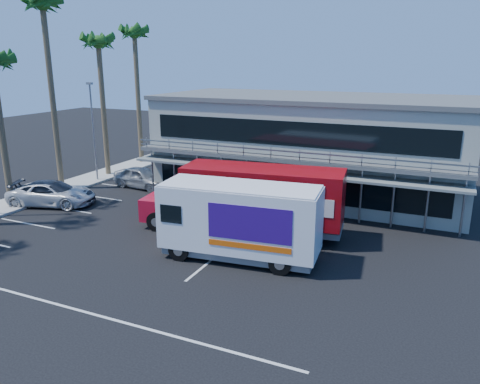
% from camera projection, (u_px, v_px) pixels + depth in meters
% --- Properties ---
extents(ground, '(120.00, 120.00, 0.00)m').
position_uv_depth(ground, '(172.00, 258.00, 23.98)').
color(ground, black).
rests_on(ground, ground).
extents(building, '(22.40, 12.00, 7.30)m').
position_uv_depth(building, '(311.00, 145.00, 34.92)').
color(building, '#A3A799').
rests_on(building, ground).
extents(curb_strip, '(3.00, 32.00, 0.16)m').
position_uv_depth(curb_strip, '(44.00, 194.00, 35.14)').
color(curb_strip, '#A5A399').
rests_on(curb_strip, ground).
extents(palm_d, '(2.80, 2.80, 14.75)m').
position_uv_depth(palm_d, '(44.00, 16.00, 33.51)').
color(palm_d, brown).
rests_on(palm_d, ground).
extents(palm_e, '(2.80, 2.80, 12.25)m').
position_uv_depth(palm_e, '(99.00, 50.00, 38.31)').
color(palm_e, brown).
rests_on(palm_e, ground).
extents(palm_f, '(2.80, 2.80, 13.25)m').
position_uv_depth(palm_f, '(135.00, 41.00, 43.05)').
color(palm_f, brown).
rests_on(palm_f, ground).
extents(light_pole_far, '(0.50, 0.25, 8.09)m').
position_uv_depth(light_pole_far, '(93.00, 127.00, 38.01)').
color(light_pole_far, gray).
rests_on(light_pole_far, ground).
extents(red_truck, '(12.03, 4.22, 3.96)m').
position_uv_depth(red_truck, '(249.00, 198.00, 26.82)').
color(red_truck, '#AC0D22').
rests_on(red_truck, ground).
extents(white_van, '(8.19, 3.54, 3.88)m').
position_uv_depth(white_van, '(240.00, 220.00, 23.38)').
color(white_van, white).
rests_on(white_van, ground).
extents(parked_car_c, '(6.38, 4.31, 1.62)m').
position_uv_depth(parked_car_c, '(52.00, 194.00, 32.55)').
color(parked_car_c, silver).
rests_on(parked_car_c, ground).
extents(parked_car_d, '(6.10, 4.23, 1.64)m').
position_uv_depth(parked_car_d, '(54.00, 193.00, 32.71)').
color(parked_car_d, '#272B34').
rests_on(parked_car_d, ground).
extents(parked_car_e, '(5.06, 2.49, 1.66)m').
position_uv_depth(parked_car_e, '(142.00, 177.00, 36.98)').
color(parked_car_e, gray).
rests_on(parked_car_e, ground).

